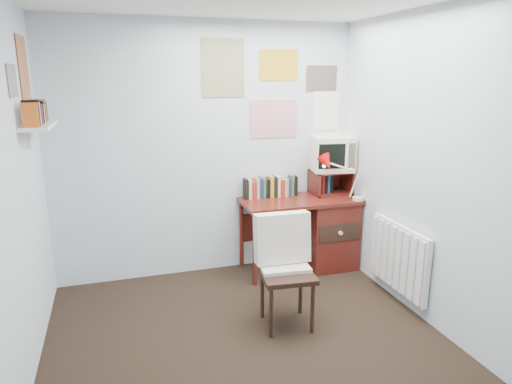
# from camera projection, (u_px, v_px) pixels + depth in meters

# --- Properties ---
(ground) EXTENTS (3.50, 3.50, 0.00)m
(ground) POSITION_uv_depth(u_px,v_px,m) (261.00, 366.00, 3.21)
(ground) COLOR black
(ground) RESTS_ON ground
(back_wall) EXTENTS (3.00, 0.02, 2.50)m
(back_wall) POSITION_uv_depth(u_px,v_px,m) (207.00, 152.00, 4.51)
(back_wall) COLOR silver
(back_wall) RESTS_ON ground
(right_wall) EXTENTS (0.02, 3.50, 2.50)m
(right_wall) POSITION_uv_depth(u_px,v_px,m) (456.00, 179.00, 3.33)
(right_wall) COLOR silver
(right_wall) RESTS_ON ground
(desk) EXTENTS (1.20, 0.55, 0.76)m
(desk) POSITION_uv_depth(u_px,v_px,m) (323.00, 229.00, 4.81)
(desk) COLOR #591B14
(desk) RESTS_ON ground
(desk_chair) EXTENTS (0.49, 0.47, 0.88)m
(desk_chair) POSITION_uv_depth(u_px,v_px,m) (287.00, 275.00, 3.63)
(desk_chair) COLOR black
(desk_chair) RESTS_ON ground
(desk_lamp) EXTENTS (0.33, 0.29, 0.41)m
(desk_lamp) POSITION_uv_depth(u_px,v_px,m) (359.00, 180.00, 4.55)
(desk_lamp) COLOR red
(desk_lamp) RESTS_ON desk
(tv_riser) EXTENTS (0.40, 0.30, 0.25)m
(tv_riser) POSITION_uv_depth(u_px,v_px,m) (330.00, 182.00, 4.83)
(tv_riser) COLOR #591B14
(tv_riser) RESTS_ON desk
(crt_tv) EXTENTS (0.48, 0.45, 0.39)m
(crt_tv) POSITION_uv_depth(u_px,v_px,m) (331.00, 152.00, 4.77)
(crt_tv) COLOR #EEE0C7
(crt_tv) RESTS_ON tv_riser
(book_row) EXTENTS (0.60, 0.14, 0.22)m
(book_row) POSITION_uv_depth(u_px,v_px,m) (272.00, 186.00, 4.71)
(book_row) COLOR #591B14
(book_row) RESTS_ON desk
(radiator) EXTENTS (0.09, 0.80, 0.60)m
(radiator) POSITION_uv_depth(u_px,v_px,m) (399.00, 257.00, 4.04)
(radiator) COLOR white
(radiator) RESTS_ON right_wall
(wall_shelf) EXTENTS (0.20, 0.62, 0.24)m
(wall_shelf) POSITION_uv_depth(u_px,v_px,m) (39.00, 126.00, 3.41)
(wall_shelf) COLOR white
(wall_shelf) RESTS_ON left_wall
(posters_back) EXTENTS (1.20, 0.01, 0.90)m
(posters_back) POSITION_uv_depth(u_px,v_px,m) (274.00, 89.00, 4.56)
(posters_back) COLOR white
(posters_back) RESTS_ON back_wall
(posters_left) EXTENTS (0.01, 0.70, 0.60)m
(posters_left) POSITION_uv_depth(u_px,v_px,m) (18.00, 73.00, 3.29)
(posters_left) COLOR white
(posters_left) RESTS_ON left_wall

